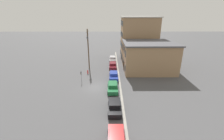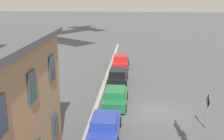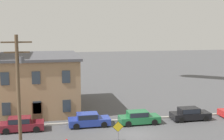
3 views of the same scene
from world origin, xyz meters
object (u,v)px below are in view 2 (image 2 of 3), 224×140
object	(u,v)px
car_black	(118,76)
car_red	(121,61)
caution_sign	(208,105)
car_green	(115,96)
car_blue	(105,126)

from	to	relation	value
car_black	car_red	size ratio (longest dim) A/B	1.00
caution_sign	car_red	bearing A→B (deg)	22.35
car_green	car_red	bearing A→B (deg)	1.09
car_blue	caution_sign	xyz separation A→B (m)	(1.70, -6.65, 0.90)
car_black	caution_sign	bearing A→B (deg)	-146.32
car_blue	car_green	bearing A→B (deg)	-2.97
car_red	caution_sign	distance (m)	17.39
car_blue	car_black	bearing A→B (deg)	-0.48
car_black	car_green	bearing A→B (deg)	-178.25
car_blue	car_black	xyz separation A→B (m)	(11.54, -0.10, 0.00)
car_green	car_black	world-z (taller)	same
car_red	caution_sign	size ratio (longest dim) A/B	1.78
car_blue	car_red	distance (m)	17.76
car_blue	caution_sign	distance (m)	6.92
car_green	caution_sign	xyz separation A→B (m)	(-3.75, -6.37, 0.90)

